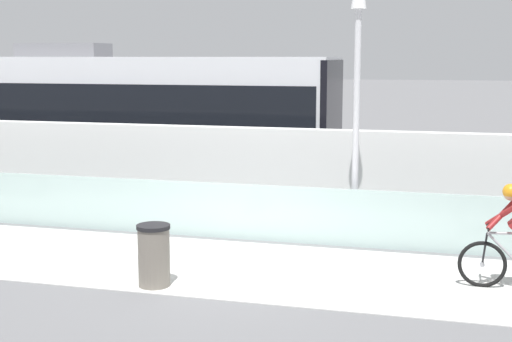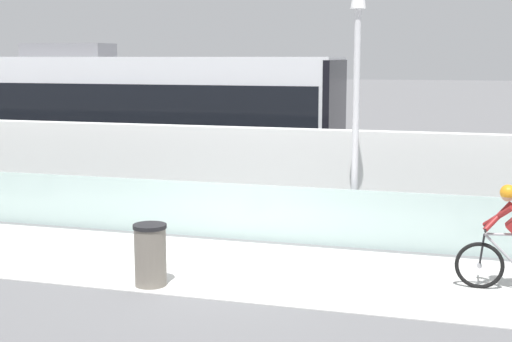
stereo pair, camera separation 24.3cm
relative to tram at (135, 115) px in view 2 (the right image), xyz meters
The scene contains 9 objects.
ground_plane 8.53m from the tram, 55.42° to the right, with size 200.00×200.00×0.00m, color slate.
bike_path_deck 8.53m from the tram, 55.42° to the right, with size 32.00×3.20×0.01m, color silver.
glass_parapet 7.01m from the tram, 46.64° to the right, with size 32.00×0.05×1.07m, color #ADC6C1.
concrete_barrier_wall 5.78m from the tram, 34.13° to the right, with size 32.00×0.36×1.97m, color silver.
tram_rail_near 5.14m from the tram, ahead, with size 32.00×0.08×0.01m, color #595654.
tram_rail_far 5.14m from the tram, ahead, with size 32.00×0.08×0.01m, color #595654.
tram is the anchor object (origin of this frame).
lamp_post_antenna 8.28m from the tram, 35.16° to the right, with size 0.28×0.28×5.20m.
trash_bin 9.18m from the tram, 63.19° to the right, with size 0.51×0.51×0.96m.
Camera 2 is at (3.84, -10.92, 3.45)m, focal length 50.40 mm.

